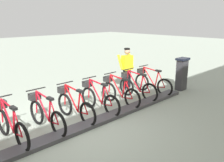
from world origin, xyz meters
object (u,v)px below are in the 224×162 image
Objects in this scene: bike_docked_0 at (151,82)px; bike_docked_3 at (98,98)px; bike_docked_5 at (45,114)px; bike_docked_1 at (136,87)px; bike_docked_4 at (74,105)px; bike_docked_6 at (10,124)px; worker_near_rack at (127,67)px; payment_kiosk at (182,73)px; bike_docked_2 at (119,92)px.

bike_docked_0 and bike_docked_3 have the same top height.
bike_docked_3 is at bearing -90.00° from bike_docked_5.
bike_docked_4 is (0.00, 2.68, 0.00)m from bike_docked_1.
bike_docked_0 and bike_docked_6 have the same top height.
bike_docked_6 is 1.04× the size of worker_near_rack.
bike_docked_4 is at bearing 90.00° from bike_docked_0.
bike_docked_5 is at bearing 90.00° from bike_docked_1.
payment_kiosk is 2.17m from bike_docked_1.
bike_docked_4 is 1.04× the size of worker_near_rack.
bike_docked_0 and bike_docked_2 have the same top height.
bike_docked_0 is at bearing -90.00° from bike_docked_3.
payment_kiosk is 2.17m from worker_near_rack.
bike_docked_0 is 1.00× the size of bike_docked_6.
worker_near_rack is at bearing -77.09° from bike_docked_5.
bike_docked_0 is at bearing 64.31° from payment_kiosk.
bike_docked_2 is 1.00× the size of bike_docked_5.
payment_kiosk reaches higher than bike_docked_5.
bike_docked_1 is 1.18m from worker_near_rack.
bike_docked_1 is 1.04× the size of worker_near_rack.
bike_docked_0 is 1.00× the size of bike_docked_4.
payment_kiosk reaches higher than bike_docked_2.
bike_docked_3 is at bearing 112.06° from worker_near_rack.
bike_docked_4 is (0.57, 4.76, -0.24)m from payment_kiosk.
bike_docked_4 is at bearing 90.00° from bike_docked_2.
bike_docked_4 is (0.00, 1.79, 0.00)m from bike_docked_2.
payment_kiosk is 1.34m from bike_docked_0.
bike_docked_0 is 1.11m from worker_near_rack.
bike_docked_0 is 1.00× the size of bike_docked_3.
worker_near_rack reaches higher than bike_docked_6.
bike_docked_6 is (0.00, 4.46, 0.00)m from bike_docked_1.
bike_docked_3 and bike_docked_6 have the same top height.
bike_docked_4 is at bearing 90.00° from bike_docked_1.
bike_docked_1 and bike_docked_3 have the same top height.
bike_docked_3 is 1.00× the size of bike_docked_6.
bike_docked_4 is 1.00× the size of bike_docked_6.
worker_near_rack reaches higher than bike_docked_3.
bike_docked_6 is (0.00, 2.68, 0.00)m from bike_docked_3.
bike_docked_0 is at bearing -90.00° from bike_docked_4.
bike_docked_2 is (0.57, 2.97, -0.24)m from payment_kiosk.
bike_docked_5 is (0.00, 0.89, 0.00)m from bike_docked_4.
bike_docked_2 is 0.89m from bike_docked_3.
bike_docked_1 is (0.00, 0.89, 0.00)m from bike_docked_0.
payment_kiosk is at bearing -134.42° from worker_near_rack.
payment_kiosk reaches higher than bike_docked_0.
bike_docked_2 is at bearing -90.00° from bike_docked_3.
bike_docked_1 is at bearing 150.27° from worker_near_rack.
bike_docked_6 is (0.00, 3.57, 0.00)m from bike_docked_2.
bike_docked_2 is (0.00, 1.79, 0.00)m from bike_docked_0.
bike_docked_3 is at bearing 81.59° from payment_kiosk.
bike_docked_2 is at bearing -90.00° from bike_docked_6.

